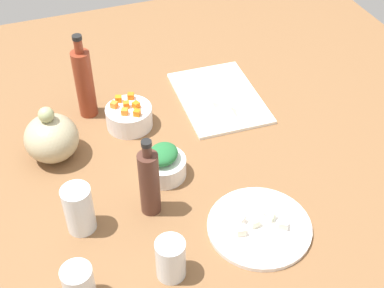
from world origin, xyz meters
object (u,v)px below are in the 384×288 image
bottle_0 (84,82)px  drinking_glass_2 (79,209)px  bottle_1 (149,182)px  cutting_board (219,98)px  drinking_glass_1 (79,285)px  bowl_carrots (129,117)px  teapot (51,137)px  plate_tofu (259,227)px  drinking_glass_0 (171,259)px  bowl_greens (164,167)px

bottle_0 → drinking_glass_2: bearing=166.3°
bottle_0 → bottle_1: bottle_0 is taller
cutting_board → bottle_1: bearing=138.0°
cutting_board → drinking_glass_1: size_ratio=3.44×
bottle_0 → bottle_1: bearing=-171.2°
bowl_carrots → teapot: 23.95cm
plate_tofu → drinking_glass_0: 24.97cm
bowl_greens → teapot: teapot is taller
bowl_greens → bottle_1: (-10.63, 6.72, 7.01)cm
cutting_board → bottle_1: 50.72cm
bowl_carrots → plate_tofu: bearing=-158.3°
bowl_greens → teapot: bearing=56.2°
teapot → drinking_glass_1: teapot is taller
drinking_glass_1 → drinking_glass_2: bearing=-11.3°
drinking_glass_0 → drinking_glass_2: size_ratio=0.81×
drinking_glass_0 → drinking_glass_2: (20.02, 16.20, 1.20)cm
drinking_glass_1 → drinking_glass_2: drinking_glass_2 is taller
drinking_glass_1 → drinking_glass_2: size_ratio=0.77×
bottle_0 → bowl_greens: bearing=-157.8°
bowl_greens → bottle_1: bottle_1 is taller
teapot → bottle_1: (-28.26, -19.58, 3.13)cm
cutting_board → drinking_glass_1: drinking_glass_1 is taller
cutting_board → drinking_glass_2: bearing=125.9°
bowl_greens → teapot: (17.63, 26.30, 3.88)cm
bowl_greens → drinking_glass_2: drinking_glass_2 is taller
bottle_1 → drinking_glass_1: 29.15cm
cutting_board → drinking_glass_2: (-36.81, 50.79, 5.92)cm
bowl_carrots → drinking_glass_1: bearing=155.1°
drinking_glass_2 → drinking_glass_1: bearing=168.7°
bottle_1 → bottle_0: bearing=8.8°
bowl_greens → cutting_board: bearing=-45.2°
drinking_glass_1 → teapot: bearing=-2.1°
cutting_board → bottle_1: bottle_1 is taller
cutting_board → plate_tofu: plate_tofu is taller
bowl_carrots → drinking_glass_2: size_ratio=1.06×
bowl_carrots → drinking_glass_0: size_ratio=1.30×
bowl_greens → bottle_1: size_ratio=0.53×
bottle_1 → drinking_glass_2: bearing=89.1°
teapot → drinking_glass_0: bearing=-159.1°
bottle_0 → bowl_carrots: bearing=-134.0°
teapot → bottle_0: (15.56, -12.76, 4.86)cm
bottle_1 → drinking_glass_1: size_ratio=2.28×
bowl_greens → bowl_carrots: bearing=8.0°
cutting_board → plate_tofu: 53.04cm
cutting_board → bowl_carrots: 30.22cm
plate_tofu → drinking_glass_2: (15.18, 40.26, 5.82)cm
drinking_glass_2 → drinking_glass_0: bearing=-141.0°
drinking_glass_1 → cutting_board: bearing=-44.1°
bowl_carrots → drinking_glass_2: 39.73cm
cutting_board → bottle_0: 42.20cm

